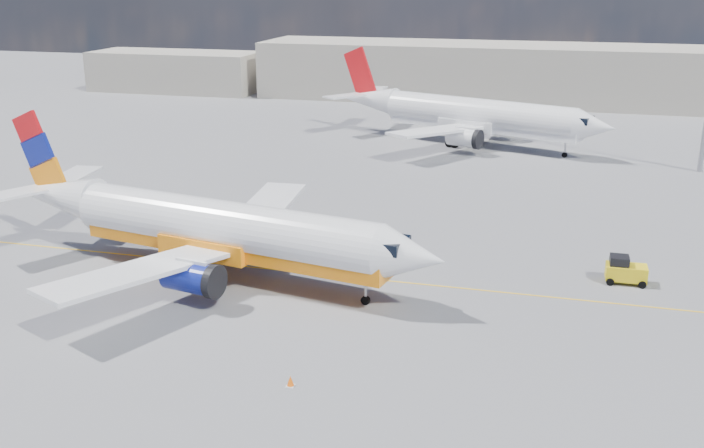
% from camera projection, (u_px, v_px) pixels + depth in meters
% --- Properties ---
extents(ground, '(240.00, 240.00, 0.00)m').
position_uv_depth(ground, '(307.00, 292.00, 45.78)').
color(ground, slate).
rests_on(ground, ground).
extents(taxi_line, '(70.00, 0.15, 0.01)m').
position_uv_depth(taxi_line, '(322.00, 274.00, 48.54)').
color(taxi_line, yellow).
rests_on(taxi_line, ground).
extents(terminal_main, '(70.00, 14.00, 8.00)m').
position_uv_depth(terminal_main, '(503.00, 73.00, 112.24)').
color(terminal_main, '#B7AE9D').
rests_on(terminal_main, ground).
extents(terminal_annex, '(26.00, 10.00, 6.00)m').
position_uv_depth(terminal_annex, '(176.00, 71.00, 122.11)').
color(terminal_annex, '#B7AE9D').
rests_on(terminal_annex, ground).
extents(main_jet, '(30.88, 23.91, 9.32)m').
position_uv_depth(main_jet, '(213.00, 228.00, 47.36)').
color(main_jet, white).
rests_on(main_jet, ground).
extents(second_jet, '(31.86, 24.15, 9.70)m').
position_uv_depth(second_jet, '(471.00, 115.00, 83.67)').
color(second_jet, white).
rests_on(second_jet, ground).
extents(gse_tug, '(2.39, 1.49, 1.69)m').
position_uv_depth(gse_tug, '(625.00, 270.00, 46.96)').
color(gse_tug, black).
rests_on(gse_tug, ground).
extents(traffic_cone, '(0.37, 0.37, 0.52)m').
position_uv_depth(traffic_cone, '(290.00, 381.00, 35.39)').
color(traffic_cone, white).
rests_on(traffic_cone, ground).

